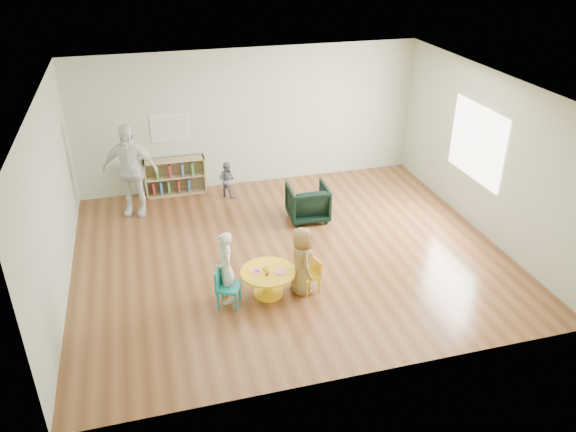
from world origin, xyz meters
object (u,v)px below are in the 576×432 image
object	(u,v)px
kid_chair_right	(311,274)
adult_caretaker	(130,170)
kid_chair_left	(225,286)
child_right	(302,261)
activity_table	(268,278)
bookshelf	(175,176)
toddler	(227,179)
child_left	(225,268)
armchair	(308,202)

from	to	relation	value
kid_chair_right	adult_caretaker	world-z (taller)	adult_caretaker
kid_chair_left	child_right	world-z (taller)	child_right
activity_table	bookshelf	distance (m)	4.05
child_right	kid_chair_right	bearing A→B (deg)	-90.11
toddler	kid_chair_right	bearing A→B (deg)	141.06
kid_chair_left	activity_table	bearing A→B (deg)	121.13
child_left	kid_chair_right	bearing A→B (deg)	81.07
kid_chair_right	kid_chair_left	bearing A→B (deg)	75.80
child_right	adult_caretaker	size ratio (longest dim) A/B	0.61
bookshelf	child_left	distance (m)	3.92
activity_table	kid_chair_right	world-z (taller)	kid_chair_right
kid_chair_left	adult_caretaker	size ratio (longest dim) A/B	0.35
bookshelf	child_right	size ratio (longest dim) A/B	1.12
bookshelf	armchair	size ratio (longest dim) A/B	1.64
toddler	armchair	bearing A→B (deg)	173.93
activity_table	kid_chair_right	distance (m)	0.65
adult_caretaker	bookshelf	bearing A→B (deg)	57.93
kid_chair_right	armchair	size ratio (longest dim) A/B	0.71
kid_chair_right	bookshelf	size ratio (longest dim) A/B	0.43
activity_table	kid_chair_left	bearing A→B (deg)	-172.03
child_right	armchair	bearing A→B (deg)	-20.58
adult_caretaker	kid_chair_right	bearing A→B (deg)	-35.19
activity_table	adult_caretaker	xyz separation A→B (m)	(-1.82, 3.23, 0.60)
child_left	toddler	xyz separation A→B (m)	(0.61, 3.46, -0.18)
adult_caretaker	child_right	bearing A→B (deg)	-36.96
activity_table	child_right	xyz separation A→B (m)	(0.50, -0.06, 0.25)
kid_chair_left	armchair	distance (m)	2.94
armchair	child_right	size ratio (longest dim) A/B	0.68
toddler	bookshelf	bearing A→B (deg)	17.07
armchair	toddler	bearing A→B (deg)	-43.78
bookshelf	toddler	bearing A→B (deg)	-23.49
kid_chair_left	child_left	distance (m)	0.26
kid_chair_left	kid_chair_right	bearing A→B (deg)	114.69
child_left	adult_caretaker	distance (m)	3.44
activity_table	bookshelf	world-z (taller)	bookshelf
activity_table	child_right	distance (m)	0.56
armchair	kid_chair_right	bearing A→B (deg)	77.18
kid_chair_right	adult_caretaker	bearing A→B (deg)	21.26
child_left	toddler	world-z (taller)	child_left
kid_chair_left	armchair	xyz separation A→B (m)	(1.91, 2.23, 0.01)
toddler	child_left	bearing A→B (deg)	120.51
kid_chair_right	bookshelf	distance (m)	4.31
activity_table	kid_chair_left	xyz separation A→B (m)	(-0.65, -0.09, 0.05)
toddler	adult_caretaker	bearing A→B (deg)	48.73
bookshelf	adult_caretaker	distance (m)	1.19
armchair	child_left	distance (m)	2.84
toddler	adult_caretaker	size ratio (longest dim) A/B	0.42
child_right	toddler	distance (m)	3.59
kid_chair_left	child_left	bearing A→B (deg)	-170.62
kid_chair_left	adult_caretaker	distance (m)	3.56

